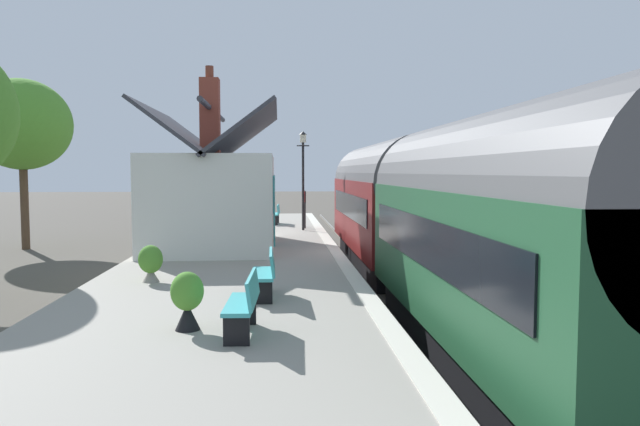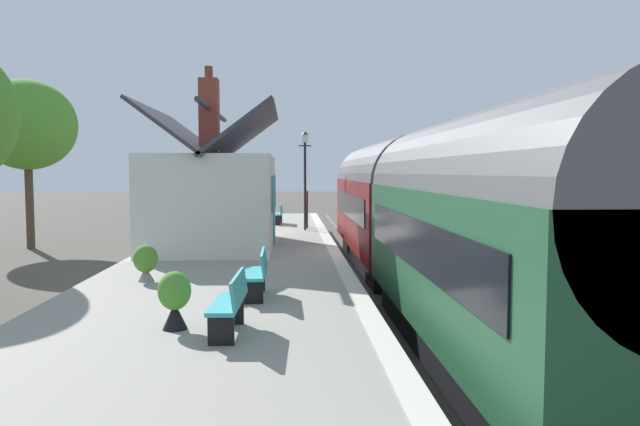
{
  "view_description": "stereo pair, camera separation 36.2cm",
  "coord_description": "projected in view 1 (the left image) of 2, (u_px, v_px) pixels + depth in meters",
  "views": [
    {
      "loc": [
        -17.19,
        2.86,
        3.3
      ],
      "look_at": [
        2.18,
        1.5,
        1.92
      ],
      "focal_mm": 32.96,
      "sensor_mm": 36.0,
      "label": 1
    },
    {
      "loc": [
        -17.22,
        2.5,
        3.3
      ],
      "look_at": [
        2.18,
        1.5,
        1.92
      ],
      "focal_mm": 32.96,
      "sensor_mm": 36.0,
      "label": 2
    }
  ],
  "objects": [
    {
      "name": "ground_plane",
      "position": [
        375.0,
        282.0,
        17.54
      ],
      "size": [
        160.0,
        160.0,
        0.0
      ],
      "primitive_type": "plane",
      "color": "#4C473F"
    },
    {
      "name": "platform",
      "position": [
        241.0,
        268.0,
        17.23
      ],
      "size": [
        32.0,
        5.98,
        0.92
      ],
      "primitive_type": "cube",
      "color": "gray",
      "rests_on": "ground"
    },
    {
      "name": "platform_edge_coping",
      "position": [
        336.0,
        251.0,
        17.39
      ],
      "size": [
        32.0,
        0.36,
        0.02
      ],
      "primitive_type": "cube",
      "color": "beige",
      "rests_on": "platform"
    },
    {
      "name": "rail_near",
      "position": [
        428.0,
        279.0,
        17.65
      ],
      "size": [
        52.0,
        0.08,
        0.14
      ],
      "primitive_type": "cube",
      "color": "gray",
      "rests_on": "ground"
    },
    {
      "name": "rail_far",
      "position": [
        381.0,
        280.0,
        17.55
      ],
      "size": [
        52.0,
        0.08,
        0.14
      ],
      "primitive_type": "cube",
      "color": "gray",
      "rests_on": "ground"
    },
    {
      "name": "train",
      "position": [
        424.0,
        213.0,
        15.17
      ],
      "size": [
        20.95,
        2.73,
        4.32
      ],
      "color": "black",
      "rests_on": "ground"
    },
    {
      "name": "station_building",
      "position": [
        215.0,
        197.0,
        18.41
      ],
      "size": [
        6.33,
        3.95,
        5.47
      ],
      "color": "white",
      "rests_on": "platform"
    },
    {
      "name": "bench_mid_platform",
      "position": [
        266.0,
        272.0,
        11.05
      ],
      "size": [
        1.41,
        0.45,
        0.88
      ],
      "color": "teal",
      "rests_on": "platform"
    },
    {
      "name": "bench_platform_end",
      "position": [
        276.0,
        214.0,
        26.55
      ],
      "size": [
        1.42,
        0.49,
        0.88
      ],
      "color": "teal",
      "rests_on": "platform"
    },
    {
      "name": "bench_by_lamp",
      "position": [
        245.0,
        302.0,
        8.53
      ],
      "size": [
        1.42,
        0.49,
        0.88
      ],
      "color": "teal",
      "rests_on": "platform"
    },
    {
      "name": "planter_bench_right",
      "position": [
        237.0,
        220.0,
        25.27
      ],
      "size": [
        1.03,
        0.32,
        0.61
      ],
      "color": "#9E5138",
      "rests_on": "platform"
    },
    {
      "name": "planter_under_sign",
      "position": [
        151.0,
        262.0,
        12.62
      ],
      "size": [
        0.52,
        0.52,
        0.8
      ],
      "color": "gray",
      "rests_on": "platform"
    },
    {
      "name": "planter_by_door",
      "position": [
        221.0,
        216.0,
        27.18
      ],
      "size": [
        1.06,
        0.32,
        0.66
      ],
      "color": "teal",
      "rests_on": "platform"
    },
    {
      "name": "planter_corner_building",
      "position": [
        187.0,
        299.0,
        8.79
      ],
      "size": [
        0.5,
        0.5,
        0.88
      ],
      "color": "black",
      "rests_on": "platform"
    },
    {
      "name": "lamp_post_platform",
      "position": [
        303.0,
        162.0,
        23.64
      ],
      "size": [
        0.32,
        0.5,
        3.99
      ],
      "color": "black",
      "rests_on": "platform"
    },
    {
      "name": "station_sign_board",
      "position": [
        305.0,
        200.0,
        24.76
      ],
      "size": [
        0.96,
        0.06,
        1.57
      ],
      "color": "black",
      "rests_on": "platform"
    },
    {
      "name": "tree_far_right",
      "position": [
        22.0,
        125.0,
        24.56
      ],
      "size": [
        4.06,
        4.04,
        7.17
      ],
      "color": "#4C3828",
      "rests_on": "ground"
    }
  ]
}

